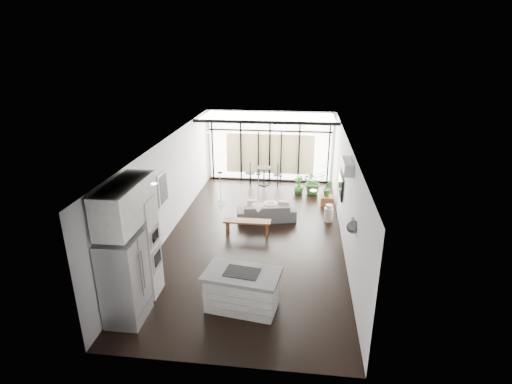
% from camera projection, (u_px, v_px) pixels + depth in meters
% --- Properties ---
extents(floor, '(5.00, 10.00, 0.00)m').
position_uv_depth(floor, '(255.00, 236.00, 11.64)').
color(floor, black).
rests_on(floor, ground).
extents(ceiling, '(5.00, 10.00, 0.00)m').
position_uv_depth(ceiling, '(255.00, 142.00, 10.64)').
color(ceiling, white).
rests_on(ceiling, ground).
extents(wall_left, '(0.02, 10.00, 2.80)m').
position_uv_depth(wall_left, '(168.00, 187.00, 11.41)').
color(wall_left, silver).
rests_on(wall_left, ground).
extents(wall_right, '(0.02, 10.00, 2.80)m').
position_uv_depth(wall_right, '(346.00, 195.00, 10.86)').
color(wall_right, silver).
rests_on(wall_right, ground).
extents(wall_back, '(5.00, 0.02, 2.80)m').
position_uv_depth(wall_back, '(270.00, 146.00, 15.78)').
color(wall_back, silver).
rests_on(wall_back, ground).
extents(wall_front, '(5.00, 0.02, 2.80)m').
position_uv_depth(wall_front, '(218.00, 299.00, 6.50)').
color(wall_front, silver).
rests_on(wall_front, ground).
extents(glazing, '(5.00, 0.20, 2.80)m').
position_uv_depth(glazing, '(270.00, 147.00, 15.66)').
color(glazing, black).
rests_on(glazing, ground).
extents(skylight, '(4.70, 1.90, 0.06)m').
position_uv_depth(skylight, '(268.00, 116.00, 14.36)').
color(skylight, white).
rests_on(skylight, ceiling).
extents(neighbour_building, '(3.50, 0.02, 1.60)m').
position_uv_depth(neighbour_building, '(270.00, 154.00, 15.84)').
color(neighbour_building, beige).
rests_on(neighbour_building, ground).
extents(island, '(1.68, 1.15, 0.85)m').
position_uv_depth(island, '(242.00, 290.00, 8.39)').
color(island, white).
rests_on(island, floor).
extents(cooktop, '(0.78, 0.58, 0.01)m').
position_uv_depth(cooktop, '(242.00, 272.00, 8.23)').
color(cooktop, black).
rests_on(cooktop, island).
extents(fridge, '(0.71, 0.88, 1.83)m').
position_uv_depth(fridge, '(125.00, 280.00, 7.88)').
color(fridge, '#9C9DA1').
rests_on(fridge, floor).
extents(appliance_column, '(0.59, 0.62, 2.29)m').
position_uv_depth(appliance_column, '(143.00, 247.00, 8.63)').
color(appliance_column, white).
rests_on(appliance_column, floor).
extents(upper_cabinets, '(0.62, 1.75, 0.86)m').
position_uv_depth(upper_cabinets, '(125.00, 204.00, 7.79)').
color(upper_cabinets, white).
rests_on(upper_cabinets, wall_left).
extents(pendant_left, '(0.26, 0.26, 0.18)m').
position_uv_depth(pendant_left, '(221.00, 207.00, 8.50)').
color(pendant_left, white).
rests_on(pendant_left, ceiling).
extents(pendant_right, '(0.26, 0.26, 0.18)m').
position_uv_depth(pendant_right, '(258.00, 208.00, 8.42)').
color(pendant_right, white).
rests_on(pendant_right, ceiling).
extents(sofa, '(1.92, 0.88, 0.72)m').
position_uv_depth(sofa, '(266.00, 209.00, 12.56)').
color(sofa, '#525254').
rests_on(sofa, floor).
extents(console_bench, '(1.37, 0.35, 0.44)m').
position_uv_depth(console_bench, '(247.00, 227.00, 11.65)').
color(console_bench, brown).
rests_on(console_bench, floor).
extents(pouf, '(0.51, 0.51, 0.36)m').
position_uv_depth(pouf, '(270.00, 208.00, 13.12)').
color(pouf, beige).
rests_on(pouf, floor).
extents(crate, '(0.43, 0.43, 0.32)m').
position_uv_depth(crate, '(327.00, 201.00, 13.74)').
color(crate, brown).
rests_on(crate, floor).
extents(plant_tall, '(1.12, 1.17, 0.72)m').
position_uv_depth(plant_tall, '(313.00, 184.00, 14.69)').
color(plant_tall, '#34662A').
rests_on(plant_tall, floor).
extents(plant_med, '(0.73, 0.79, 0.39)m').
position_uv_depth(plant_med, '(298.00, 189.00, 14.75)').
color(plant_med, '#34662A').
rests_on(plant_med, floor).
extents(plant_crate, '(0.37, 0.59, 0.25)m').
position_uv_depth(plant_crate, '(327.00, 193.00, 13.64)').
color(plant_crate, '#34662A').
rests_on(plant_crate, crate).
extents(milk_can, '(0.30, 0.30, 0.55)m').
position_uv_depth(milk_can, '(329.00, 213.00, 12.48)').
color(milk_can, beige).
rests_on(milk_can, floor).
extents(bistro_set, '(1.54, 0.73, 0.71)m').
position_uv_depth(bistro_set, '(264.00, 176.00, 15.60)').
color(bistro_set, black).
rests_on(bistro_set, floor).
extents(tv, '(0.05, 1.10, 0.65)m').
position_uv_depth(tv, '(341.00, 186.00, 11.83)').
color(tv, black).
rests_on(tv, wall_right).
extents(ac_unit, '(0.22, 0.90, 0.30)m').
position_uv_depth(ac_unit, '(347.00, 166.00, 9.76)').
color(ac_unit, white).
rests_on(ac_unit, wall_right).
extents(framed_art, '(0.04, 0.70, 0.90)m').
position_uv_depth(framed_art, '(163.00, 188.00, 10.89)').
color(framed_art, black).
rests_on(framed_art, wall_left).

